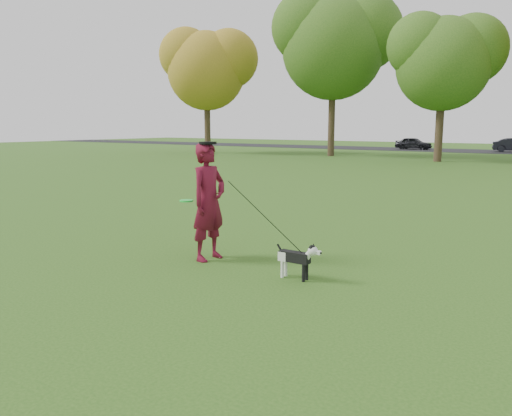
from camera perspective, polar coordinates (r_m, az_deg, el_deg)
The scene contains 6 objects.
ground at distance 8.08m, azimuth 3.52°, elevation -6.83°, with size 120.00×120.00×0.00m, color #285116.
man at distance 8.40m, azimuth -5.42°, elevation 0.72°, with size 0.72×0.48×1.99m, color maroon.
dog at distance 7.41m, azimuth 4.82°, elevation -5.55°, with size 0.75×0.15×0.57m.
car_left at distance 48.69m, azimuth 17.56°, elevation 7.06°, with size 1.31×3.26×1.11m, color black.
man_held_items at distance 7.66m, azimuth 0.73°, elevation -0.74°, with size 2.40×0.40×1.61m.
tree_row at distance 33.60m, azimuth 25.45°, elevation 17.41°, with size 51.74×8.86×12.01m.
Camera 1 is at (3.89, -6.71, 2.27)m, focal length 35.00 mm.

